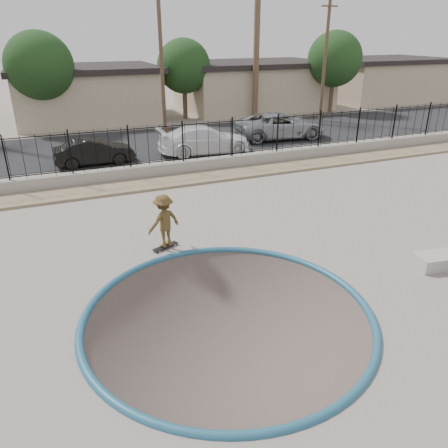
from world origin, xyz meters
name	(u,v)px	position (x,y,z in m)	size (l,w,h in m)	color
ground	(127,191)	(0.00, 12.00, -1.10)	(120.00, 120.00, 2.20)	gray
bowl_pit	(228,315)	(0.00, -1.00, 0.00)	(6.84, 6.84, 1.80)	#463B36
coping_ring	(228,315)	(0.00, -1.00, 0.00)	(7.04, 7.04, 0.20)	#245A75
rock_strip	(137,186)	(0.00, 9.20, 0.06)	(42.00, 1.60, 0.11)	tan
retaining_wall	(131,173)	(0.00, 10.30, 0.30)	(42.00, 0.45, 0.60)	#9B9588
fence	(129,147)	(0.00, 10.30, 1.50)	(40.00, 0.04, 1.80)	black
street	(109,147)	(0.00, 17.00, 0.02)	(90.00, 8.00, 0.04)	black
house_center	(86,93)	(0.00, 26.50, 1.97)	(10.60, 8.60, 3.90)	tan
house_east	(253,85)	(14.00, 26.50, 1.97)	(12.60, 8.60, 3.90)	tan
house_east_far	(382,79)	(28.00, 26.50, 1.97)	(11.60, 8.60, 3.90)	tan
palm_right	(257,14)	(12.00, 22.00, 7.33)	(2.30, 2.30, 10.30)	brown
utility_pole_mid	(161,54)	(4.00, 19.00, 4.96)	(1.70, 0.24, 9.50)	#473323
utility_pole_right	(325,55)	(16.00, 19.00, 4.70)	(1.70, 0.24, 9.00)	#473323
street_tree_left	(39,66)	(-3.00, 23.00, 4.19)	(4.32, 4.32, 6.36)	#473323
street_tree_mid	(184,66)	(7.00, 24.00, 3.84)	(3.96, 3.96, 5.83)	#473323
street_tree_right	(335,59)	(19.00, 22.00, 4.19)	(4.32, 4.32, 6.36)	#473323
skater	(164,224)	(-0.43, 3.00, 0.84)	(1.08, 0.62, 1.68)	brown
skateboard	(165,246)	(-0.43, 3.00, 0.06)	(0.90, 0.55, 0.08)	black
concrete_ledge	(443,260)	(6.64, -1.17, 0.20)	(1.60, 0.70, 0.40)	#ADA499
car_b	(94,152)	(-1.21, 13.40, 0.68)	(1.36, 3.90, 1.28)	black
car_c	(205,140)	(4.70, 13.40, 0.77)	(2.07, 5.09, 1.48)	white
car_d	(281,126)	(10.35, 15.00, 0.82)	(2.62, 5.67, 1.58)	#919498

